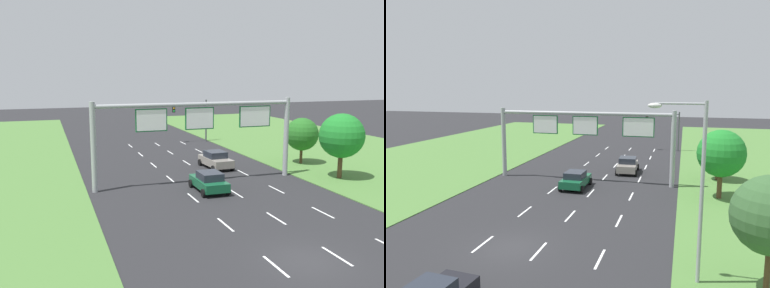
{
  "view_description": "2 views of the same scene",
  "coord_description": "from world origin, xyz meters",
  "views": [
    {
      "loc": [
        -11.81,
        -16.78,
        9.13
      ],
      "look_at": [
        -0.39,
        16.13,
        3.31
      ],
      "focal_mm": 40.0,
      "sensor_mm": 36.0,
      "label": 1
    },
    {
      "loc": [
        9.27,
        -18.37,
        9.07
      ],
      "look_at": [
        0.04,
        13.99,
        3.93
      ],
      "focal_mm": 35.0,
      "sensor_mm": 36.0,
      "label": 2
    }
  ],
  "objects": [
    {
      "name": "car_mid_lane",
      "position": [
        3.64,
        20.76,
        0.83
      ],
      "size": [
        2.38,
        4.34,
        1.64
      ],
      "rotation": [
        0.0,
        0.0,
        0.05
      ],
      "color": "gray",
      "rests_on": "ground_plane"
    },
    {
      "name": "street_lamp",
      "position": [
        9.79,
        -1.17,
        5.08
      ],
      "size": [
        2.61,
        0.32,
        8.5
      ],
      "color": "#9EA0A5",
      "rests_on": "ground_plane"
    },
    {
      "name": "roadside_tree_far",
      "position": [
        12.57,
        19.75,
        3.02
      ],
      "size": [
        3.3,
        3.3,
        4.68
      ],
      "color": "#513823",
      "rests_on": "ground_plane"
    },
    {
      "name": "lane_dashes_slip",
      "position": [
        5.25,
        9.0,
        0.0
      ],
      "size": [
        0.14,
        56.4,
        0.01
      ],
      "color": "white",
      "rests_on": "ground_plane"
    },
    {
      "name": "car_near_red",
      "position": [
        0.03,
        13.26,
        0.79
      ],
      "size": [
        2.23,
        4.07,
        1.56
      ],
      "rotation": [
        0.0,
        0.0,
        -0.01
      ],
      "color": "#145633",
      "rests_on": "ground_plane"
    },
    {
      "name": "roadside_tree_mid",
      "position": [
        12.26,
        13.31,
        3.77
      ],
      "size": [
        3.85,
        3.85,
        5.71
      ],
      "color": "#513823",
      "rests_on": "ground_plane"
    },
    {
      "name": "sign_gantry",
      "position": [
        0.22,
        15.94,
        4.92
      ],
      "size": [
        17.24,
        0.44,
        7.0
      ],
      "color": "#9EA0A5",
      "rests_on": "ground_plane"
    },
    {
      "name": "lane_dashes_inner_left",
      "position": [
        -1.75,
        9.0,
        0.0
      ],
      "size": [
        0.14,
        56.4,
        0.01
      ],
      "color": "white",
      "rests_on": "ground_plane"
    },
    {
      "name": "traffic_light_mast",
      "position": [
        6.63,
        36.22,
        3.87
      ],
      "size": [
        4.76,
        0.49,
        5.6
      ],
      "color": "#47494F",
      "rests_on": "ground_plane"
    },
    {
      "name": "ground_plane",
      "position": [
        0.0,
        0.0,
        0.0
      ],
      "size": [
        200.0,
        200.0,
        0.0
      ],
      "primitive_type": "plane",
      "color": "#262628"
    },
    {
      "name": "lane_dashes_inner_right",
      "position": [
        1.75,
        9.0,
        0.0
      ],
      "size": [
        0.14,
        56.4,
        0.01
      ],
      "color": "white",
      "rests_on": "ground_plane"
    }
  ]
}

